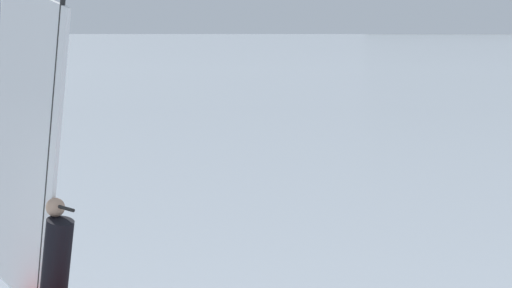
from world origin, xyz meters
TOP-DOWN VIEW (x-y plane):
  - windsurfer at (0.35, 3.37)m, footprint 2.86×2.71m

SIDE VIEW (x-z plane):
  - windsurfer at x=0.35m, z-range -1.10..3.38m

